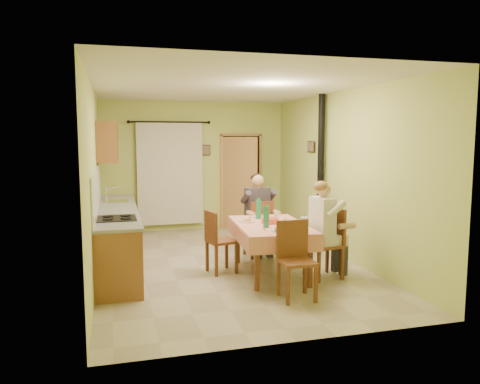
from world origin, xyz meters
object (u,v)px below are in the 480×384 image
object	(u,v)px
chair_left	(221,254)
stove_flue	(320,193)
man_far	(258,205)
man_right	(324,218)
dining_table	(271,249)
chair_right	(324,258)
chair_far	(258,240)
chair_near	(296,276)

from	to	relation	value
chair_left	stove_flue	world-z (taller)	stove_flue
chair_left	man_far	distance (m)	1.29
chair_left	man_far	bearing A→B (deg)	120.63
man_right	stove_flue	world-z (taller)	stove_flue
dining_table	man_right	world-z (taller)	man_right
chair_right	man_far	xyz separation A→B (m)	(-0.57, 1.43, 0.59)
chair_far	stove_flue	bearing A→B (deg)	6.72
chair_right	chair_far	bearing A→B (deg)	14.34
chair_far	man_right	xyz separation A→B (m)	(0.55, -1.42, 0.59)
chair_near	chair_right	xyz separation A→B (m)	(0.73, 0.74, 0.00)
chair_far	chair_left	xyz separation A→B (m)	(-0.83, -0.78, -0.00)
chair_right	man_right	size ratio (longest dim) A/B	0.73
chair_near	chair_left	xyz separation A→B (m)	(-0.67, 1.38, -0.00)
man_far	man_right	xyz separation A→B (m)	(0.55, -1.43, 0.00)
man_right	chair_right	bearing A→B (deg)	-90.00
man_far	stove_flue	world-z (taller)	stove_flue
dining_table	man_far	xyz separation A→B (m)	(0.13, 1.07, 0.50)
chair_left	stove_flue	xyz separation A→B (m)	(2.10, 1.05, 0.74)
dining_table	stove_flue	xyz separation A→B (m)	(1.40, 1.33, 0.64)
man_far	chair_right	bearing A→B (deg)	-73.79
chair_near	stove_flue	distance (m)	2.91
dining_table	chair_far	xyz separation A→B (m)	(0.13, 1.06, -0.09)
chair_left	man_right	world-z (taller)	man_right
dining_table	man_far	size ratio (longest dim) A/B	1.26
chair_far	man_far	distance (m)	0.59
chair_far	chair_right	bearing A→B (deg)	-73.64
man_far	chair_far	bearing A→B (deg)	-90.00
man_far	stove_flue	bearing A→B (deg)	6.11
chair_near	chair_right	distance (m)	1.04
chair_right	man_right	bearing A→B (deg)	90.00
dining_table	man_far	distance (m)	1.19
chair_near	man_right	bearing A→B (deg)	-132.76
chair_right	man_far	size ratio (longest dim) A/B	0.73
dining_table	man_right	bearing A→B (deg)	-23.46
chair_far	stove_flue	xyz separation A→B (m)	(1.26, 0.27, 0.73)
chair_near	chair_left	distance (m)	1.53
chair_near	man_right	world-z (taller)	man_right
chair_near	man_far	xyz separation A→B (m)	(0.17, 2.17, 0.59)
man_right	chair_far	bearing A→B (deg)	13.77
dining_table	stove_flue	bearing A→B (deg)	47.90
chair_right	chair_left	distance (m)	1.54
stove_flue	man_far	bearing A→B (deg)	-168.50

